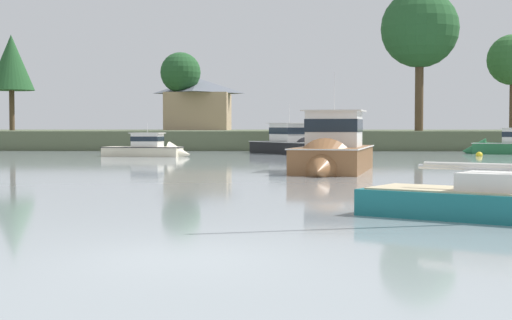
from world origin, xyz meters
TOP-DOWN VIEW (x-y plane):
  - ground_plane at (0.00, 0.00)m, footprint 434.10×434.10m
  - far_shore_bank at (0.00, 82.46)m, footprint 195.35×49.92m
  - cruiser_wood at (4.12, 24.67)m, footprint 4.90×10.01m
  - cruiser_green at (20.05, 50.57)m, footprint 8.06×4.87m
  - sailboat_teal at (7.00, 5.35)m, footprint 7.09×5.52m
  - cruiser_black at (2.68, 49.94)m, footprint 6.90×9.21m
  - cruiser_cream at (-7.85, 44.39)m, footprint 6.78×2.97m
  - mooring_buoy_yellow at (16.55, 45.56)m, footprint 0.51×0.51m
  - shore_tree_center_right at (15.58, 65.46)m, footprint 7.78×7.78m
  - shore_tree_inland_a at (-28.92, 74.70)m, footprint 5.17×5.17m
  - shore_tree_center at (-10.49, 81.59)m, footprint 4.93×4.93m
  - cottage_hillside at (-8.65, 85.21)m, footprint 8.31×10.33m

SIDE VIEW (x-z plane):
  - ground_plane at x=0.00m, z-range 0.00..0.00m
  - mooring_buoy_yellow at x=16.55m, z-range -0.19..0.37m
  - sailboat_teal at x=7.00m, z-range -4.84..5.25m
  - cruiser_cream at x=-7.85m, z-range -1.26..2.05m
  - cruiser_green at x=20.05m, z-range -1.40..2.31m
  - cruiser_black at x=2.68m, z-range -1.93..3.09m
  - cruiser_wood at x=4.12m, z-range -2.37..3.68m
  - far_shore_bank at x=0.00m, z-range 0.00..1.80m
  - cottage_hillside at x=-8.65m, z-range 1.90..8.43m
  - shore_tree_center at x=-10.49m, z-range 4.02..13.52m
  - shore_tree_inland_a at x=-28.92m, z-range 4.02..14.91m
  - shore_tree_center_right at x=15.58m, z-range 4.88..18.99m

